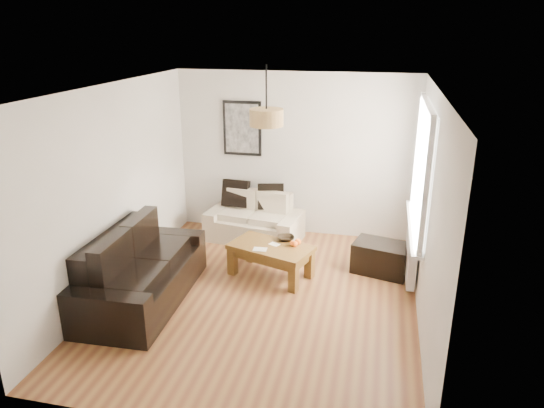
% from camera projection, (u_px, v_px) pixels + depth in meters
% --- Properties ---
extents(floor, '(4.50, 4.50, 0.00)m').
position_uv_depth(floor, '(262.00, 298.00, 6.33)').
color(floor, brown).
rests_on(floor, ground).
extents(ceiling, '(3.80, 4.50, 0.00)m').
position_uv_depth(ceiling, '(260.00, 88.00, 5.45)').
color(ceiling, white).
rests_on(ceiling, floor).
extents(wall_back, '(3.80, 0.04, 2.60)m').
position_uv_depth(wall_back, '(295.00, 155.00, 7.96)').
color(wall_back, silver).
rests_on(wall_back, floor).
extents(wall_front, '(3.80, 0.04, 2.60)m').
position_uv_depth(wall_front, '(190.00, 296.00, 3.82)').
color(wall_front, silver).
rests_on(wall_front, floor).
extents(wall_left, '(0.04, 4.50, 2.60)m').
position_uv_depth(wall_left, '(114.00, 190.00, 6.28)').
color(wall_left, silver).
rests_on(wall_left, floor).
extents(wall_right, '(0.04, 4.50, 2.60)m').
position_uv_depth(wall_right, '(429.00, 213.00, 5.50)').
color(wall_right, silver).
rests_on(wall_right, floor).
extents(window_bay, '(0.14, 1.90, 1.60)m').
position_uv_depth(window_bay, '(423.00, 168.00, 6.14)').
color(window_bay, white).
rests_on(window_bay, wall_right).
extents(radiator, '(0.10, 0.90, 0.52)m').
position_uv_depth(radiator, '(411.00, 257.00, 6.56)').
color(radiator, white).
rests_on(radiator, wall_right).
extents(poster, '(0.62, 0.04, 0.87)m').
position_uv_depth(poster, '(242.00, 128.00, 7.97)').
color(poster, black).
rests_on(poster, wall_back).
extents(pendant_shade, '(0.40, 0.40, 0.20)m').
position_uv_depth(pendant_shade, '(266.00, 117.00, 5.85)').
color(pendant_shade, tan).
rests_on(pendant_shade, ceiling).
extents(loveseat_cream, '(1.55, 0.99, 0.72)m').
position_uv_depth(loveseat_cream, '(254.00, 218.00, 7.95)').
color(loveseat_cream, beige).
rests_on(loveseat_cream, floor).
extents(sofa_leather, '(1.04, 2.04, 0.87)m').
position_uv_depth(sofa_leather, '(142.00, 268.00, 6.15)').
color(sofa_leather, black).
rests_on(sofa_leather, floor).
extents(coffee_table, '(1.22, 0.91, 0.45)m').
position_uv_depth(coffee_table, '(271.00, 261.00, 6.82)').
color(coffee_table, brown).
rests_on(coffee_table, floor).
extents(ottoman, '(0.84, 0.65, 0.43)m').
position_uv_depth(ottoman, '(381.00, 258.00, 6.92)').
color(ottoman, black).
rests_on(ottoman, floor).
extents(cushion_left, '(0.44, 0.17, 0.43)m').
position_uv_depth(cushion_left, '(236.00, 193.00, 8.08)').
color(cushion_left, black).
rests_on(cushion_left, loveseat_cream).
extents(cushion_right, '(0.43, 0.22, 0.41)m').
position_uv_depth(cushion_right, '(271.00, 196.00, 7.96)').
color(cushion_right, black).
rests_on(cushion_right, loveseat_cream).
extents(fruit_bowl, '(0.30, 0.30, 0.06)m').
position_uv_depth(fruit_bowl, '(286.00, 238.00, 6.91)').
color(fruit_bowl, black).
rests_on(fruit_bowl, coffee_table).
extents(orange_a, '(0.10, 0.10, 0.08)m').
position_uv_depth(orange_a, '(295.00, 244.00, 6.70)').
color(orange_a, '#FF6115').
rests_on(orange_a, fruit_bowl).
extents(orange_b, '(0.11, 0.11, 0.09)m').
position_uv_depth(orange_b, '(298.00, 242.00, 6.77)').
color(orange_b, orange).
rests_on(orange_b, fruit_bowl).
extents(orange_c, '(0.07, 0.07, 0.07)m').
position_uv_depth(orange_c, '(292.00, 243.00, 6.72)').
color(orange_c, '#FD5E15').
rests_on(orange_c, fruit_bowl).
extents(papers, '(0.19, 0.14, 0.01)m').
position_uv_depth(papers, '(260.00, 249.00, 6.63)').
color(papers, white).
rests_on(papers, coffee_table).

